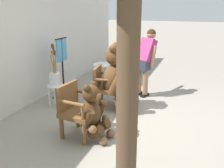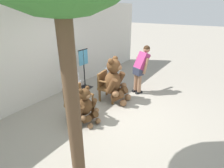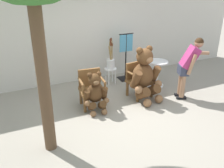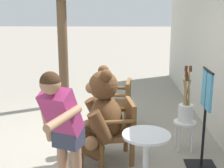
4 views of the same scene
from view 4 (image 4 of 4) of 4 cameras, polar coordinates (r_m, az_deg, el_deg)
name	(u,v)px [view 4 (image 4 of 4)]	position (r m, az deg, el deg)	size (l,w,h in m)	color
ground_plane	(74,140)	(5.25, -6.89, -10.13)	(60.00, 60.00, 0.00)	gray
wooden_chair_left	(119,102)	(5.63, 1.27, -3.33)	(0.61, 0.58, 0.86)	brown
wooden_chair_right	(119,129)	(4.44, 1.23, -8.18)	(0.64, 0.60, 0.86)	brown
teddy_bear_large	(101,116)	(4.35, -2.09, -5.86)	(0.83, 0.82, 1.35)	brown
teddy_bear_small	(103,102)	(5.65, -1.70, -3.34)	(0.56, 0.55, 0.93)	#4C3019
person_visitor	(62,125)	(3.37, -9.05, -7.50)	(0.85, 0.48, 1.53)	black
white_stool	(185,128)	(4.88, 13.15, -7.82)	(0.34, 0.34, 0.46)	white
brush_bucket	(186,109)	(4.77, 13.33, -4.42)	(0.22, 0.22, 0.85)	white
round_side_table	(146,156)	(3.75, 6.21, -12.90)	(0.56, 0.56, 0.72)	silver
clothing_display_stand	(205,118)	(4.29, 16.60, -5.92)	(0.44, 0.40, 1.36)	black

